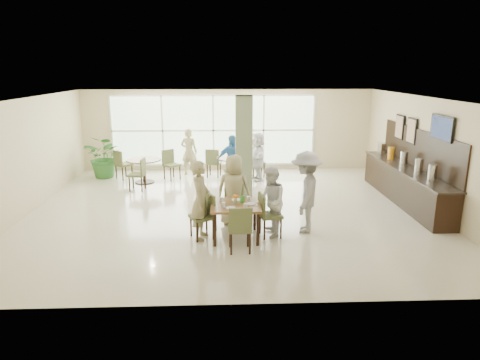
{
  "coord_description": "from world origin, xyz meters",
  "views": [
    {
      "loc": [
        -0.17,
        -10.33,
        3.5
      ],
      "look_at": [
        0.2,
        -1.2,
        1.1
      ],
      "focal_mm": 32.0,
      "sensor_mm": 36.0,
      "label": 1
    }
  ],
  "objects_px": {
    "main_table": "(236,208)",
    "teen_far": "(234,190)",
    "round_table_left": "(144,165)",
    "potted_plant": "(105,157)",
    "teen_right": "(270,202)",
    "teen_standing": "(306,192)",
    "adult_a": "(232,162)",
    "teen_left": "(201,200)",
    "adult_standing": "(189,152)",
    "round_table_right": "(234,163)",
    "buffet_counter": "(405,182)",
    "adult_b": "(257,156)"
  },
  "relations": [
    {
      "from": "adult_b",
      "to": "round_table_right",
      "type": "bearing_deg",
      "value": -96.8
    },
    {
      "from": "adult_a",
      "to": "teen_standing",
      "type": "bearing_deg",
      "value": -48.37
    },
    {
      "from": "teen_left",
      "to": "teen_right",
      "type": "relative_size",
      "value": 1.1
    },
    {
      "from": "round_table_right",
      "to": "teen_left",
      "type": "relative_size",
      "value": 0.66
    },
    {
      "from": "main_table",
      "to": "teen_far",
      "type": "height_order",
      "value": "teen_far"
    },
    {
      "from": "potted_plant",
      "to": "teen_right",
      "type": "bearing_deg",
      "value": -47.29
    },
    {
      "from": "main_table",
      "to": "teen_right",
      "type": "bearing_deg",
      "value": 7.85
    },
    {
      "from": "round_table_right",
      "to": "potted_plant",
      "type": "height_order",
      "value": "potted_plant"
    },
    {
      "from": "round_table_left",
      "to": "teen_left",
      "type": "height_order",
      "value": "teen_left"
    },
    {
      "from": "teen_left",
      "to": "teen_right",
      "type": "bearing_deg",
      "value": -76.86
    },
    {
      "from": "teen_right",
      "to": "round_table_left",
      "type": "bearing_deg",
      "value": -148.22
    },
    {
      "from": "teen_right",
      "to": "adult_a",
      "type": "xyz_separation_m",
      "value": [
        -0.73,
        3.79,
        0.04
      ]
    },
    {
      "from": "potted_plant",
      "to": "teen_standing",
      "type": "bearing_deg",
      "value": -41.73
    },
    {
      "from": "round_table_left",
      "to": "adult_b",
      "type": "relative_size",
      "value": 0.7
    },
    {
      "from": "main_table",
      "to": "adult_b",
      "type": "height_order",
      "value": "adult_b"
    },
    {
      "from": "main_table",
      "to": "buffet_counter",
      "type": "height_order",
      "value": "buffet_counter"
    },
    {
      "from": "teen_right",
      "to": "adult_a",
      "type": "relative_size",
      "value": 0.95
    },
    {
      "from": "round_table_right",
      "to": "teen_standing",
      "type": "xyz_separation_m",
      "value": [
        1.44,
        -4.48,
        0.32
      ]
    },
    {
      "from": "round_table_right",
      "to": "teen_right",
      "type": "xyz_separation_m",
      "value": [
        0.65,
        -4.71,
        0.19
      ]
    },
    {
      "from": "round_table_left",
      "to": "teen_left",
      "type": "bearing_deg",
      "value": -66.58
    },
    {
      "from": "teen_far",
      "to": "teen_standing",
      "type": "xyz_separation_m",
      "value": [
        1.54,
        -0.48,
        0.08
      ]
    },
    {
      "from": "round_table_left",
      "to": "round_table_right",
      "type": "relative_size",
      "value": 0.97
    },
    {
      "from": "round_table_right",
      "to": "potted_plant",
      "type": "xyz_separation_m",
      "value": [
        -4.19,
        0.53,
        0.12
      ]
    },
    {
      "from": "buffet_counter",
      "to": "adult_b",
      "type": "relative_size",
      "value": 3.05
    },
    {
      "from": "adult_standing",
      "to": "main_table",
      "type": "bearing_deg",
      "value": 119.8
    },
    {
      "from": "buffet_counter",
      "to": "adult_a",
      "type": "distance_m",
      "value": 4.87
    },
    {
      "from": "adult_standing",
      "to": "teen_left",
      "type": "bearing_deg",
      "value": 112.67
    },
    {
      "from": "teen_right",
      "to": "teen_standing",
      "type": "relative_size",
      "value": 0.85
    },
    {
      "from": "buffet_counter",
      "to": "adult_standing",
      "type": "relative_size",
      "value": 2.99
    },
    {
      "from": "adult_b",
      "to": "adult_standing",
      "type": "bearing_deg",
      "value": -118.29
    },
    {
      "from": "teen_left",
      "to": "adult_standing",
      "type": "xyz_separation_m",
      "value": [
        -0.66,
        5.6,
        -0.05
      ]
    },
    {
      "from": "main_table",
      "to": "round_table_right",
      "type": "xyz_separation_m",
      "value": [
        0.09,
        4.81,
        -0.09
      ]
    },
    {
      "from": "round_table_right",
      "to": "adult_standing",
      "type": "xyz_separation_m",
      "value": [
        -1.48,
        0.8,
        0.21
      ]
    },
    {
      "from": "teen_right",
      "to": "adult_b",
      "type": "bearing_deg",
      "value": 173.16
    },
    {
      "from": "adult_a",
      "to": "adult_b",
      "type": "relative_size",
      "value": 1.05
    },
    {
      "from": "teen_far",
      "to": "adult_a",
      "type": "relative_size",
      "value": 1.02
    },
    {
      "from": "buffet_counter",
      "to": "potted_plant",
      "type": "relative_size",
      "value": 3.37
    },
    {
      "from": "round_table_left",
      "to": "potted_plant",
      "type": "height_order",
      "value": "potted_plant"
    },
    {
      "from": "adult_a",
      "to": "adult_b",
      "type": "height_order",
      "value": "adult_a"
    },
    {
      "from": "round_table_right",
      "to": "teen_right",
      "type": "relative_size",
      "value": 0.73
    },
    {
      "from": "teen_right",
      "to": "adult_standing",
      "type": "height_order",
      "value": "adult_standing"
    },
    {
      "from": "buffet_counter",
      "to": "adult_a",
      "type": "height_order",
      "value": "buffet_counter"
    },
    {
      "from": "buffet_counter",
      "to": "teen_standing",
      "type": "bearing_deg",
      "value": -146.81
    },
    {
      "from": "adult_a",
      "to": "teen_far",
      "type": "bearing_deg",
      "value": -71.83
    },
    {
      "from": "teen_far",
      "to": "adult_a",
      "type": "xyz_separation_m",
      "value": [
        0.02,
        3.09,
        -0.02
      ]
    },
    {
      "from": "teen_far",
      "to": "adult_b",
      "type": "height_order",
      "value": "teen_far"
    },
    {
      "from": "teen_right",
      "to": "teen_standing",
      "type": "distance_m",
      "value": 0.83
    },
    {
      "from": "buffet_counter",
      "to": "adult_b",
      "type": "bearing_deg",
      "value": 146.5
    },
    {
      "from": "teen_right",
      "to": "teen_left",
      "type": "bearing_deg",
      "value": -92.28
    },
    {
      "from": "adult_a",
      "to": "potted_plant",
      "type": "bearing_deg",
      "value": 179.1
    }
  ]
}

